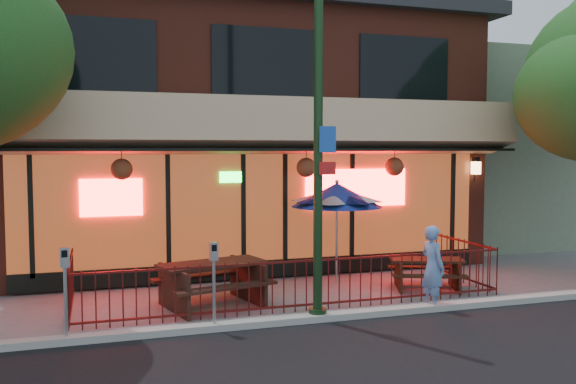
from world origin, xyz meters
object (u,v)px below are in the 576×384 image
Objects in this scene: picnic_table_right at (427,269)px; parking_meter_far at (65,279)px; pedestrian at (433,267)px; patio_umbrella at (337,195)px; parking_meter_near at (214,271)px; street_light at (318,142)px; picnic_table_left at (212,277)px.

picnic_table_right is 7.48m from parking_meter_far.
pedestrian is at bearing 1.14° from parking_meter_far.
pedestrian is (0.88, -2.64, -1.21)m from patio_umbrella.
parking_meter_near reaches higher than picnic_table_right.
patio_umbrella is 4.45m from parking_meter_near.
picnic_table_right is at bearing -34.21° from pedestrian.
patio_umbrella reaches higher than parking_meter_near.
picnic_table_right is at bearing 26.25° from street_light.
street_light is 4.38m from picnic_table_right.
picnic_table_left is at bearing -179.38° from picnic_table_right.
parking_meter_near is (-1.88, -0.08, -2.14)m from street_light.
street_light reaches higher than picnic_table_right.
picnic_table_left is at bearing 80.58° from parking_meter_near.
street_light is at bearing -153.75° from picnic_table_right.
pedestrian is at bearing -19.67° from picnic_table_left.
patio_umbrella is (3.08, 1.23, 1.44)m from picnic_table_left.
picnic_table_left is 3.05m from parking_meter_far.
street_light is at bearing 83.86° from pedestrian.
street_light is 4.62× the size of parking_meter_far.
parking_meter_far is (-7.29, -1.60, 0.59)m from picnic_table_right.
pedestrian reaches higher than picnic_table_right.
patio_umbrella is (1.46, 2.70, -1.15)m from street_light.
parking_meter_far is (-2.58, -1.55, 0.46)m from picnic_table_left.
picnic_table_left is at bearing -158.28° from patio_umbrella.
parking_meter_near is at bearing -162.14° from picnic_table_right.
picnic_table_right is at bearing 0.62° from picnic_table_left.
patio_umbrella is at bearing 61.57° from street_light.
picnic_table_right is (4.70, 0.05, -0.13)m from picnic_table_left.
street_light is 3.00× the size of picnic_table_left.
picnic_table_left is 1.63m from parking_meter_near.
parking_meter_near is 0.98× the size of parking_meter_far.
picnic_table_right is 2.54m from patio_umbrella.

